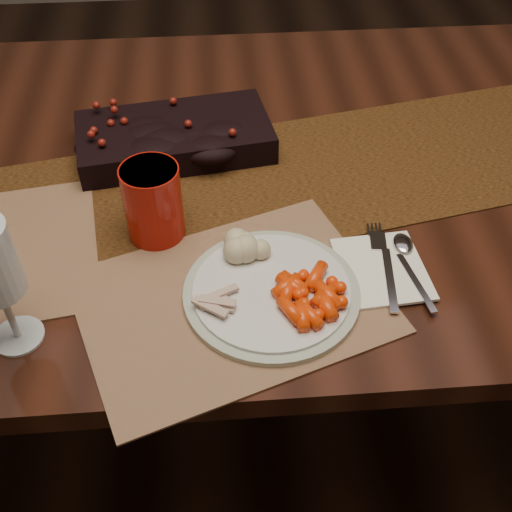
{
  "coord_description": "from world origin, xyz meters",
  "views": [
    {
      "loc": [
        -0.09,
        -0.94,
        1.44
      ],
      "look_at": [
        -0.04,
        -0.29,
        0.8
      ],
      "focal_mm": 45.0,
      "sensor_mm": 36.0,
      "label": 1
    }
  ],
  "objects": [
    {
      "name": "turkey_shreds",
      "position": [
        -0.1,
        -0.35,
        0.78
      ],
      "size": [
        0.07,
        0.06,
        0.02
      ],
      "primitive_type": null,
      "rotation": [
        0.0,
        0.0,
        0.01
      ],
      "color": "tan",
      "rests_on": "dinner_plate"
    },
    {
      "name": "floor",
      "position": [
        0.0,
        0.0,
        0.0
      ],
      "size": [
        5.0,
        5.0,
        0.0
      ],
      "primitive_type": "plane",
      "color": "black",
      "rests_on": "ground"
    },
    {
      "name": "placemat_main",
      "position": [
        -0.07,
        -0.33,
        0.75
      ],
      "size": [
        0.5,
        0.43,
        0.0
      ],
      "primitive_type": "cube",
      "rotation": [
        0.0,
        0.0,
        0.34
      ],
      "color": "#9D6B39",
      "rests_on": "dining_table"
    },
    {
      "name": "spoon",
      "position": [
        0.19,
        -0.3,
        0.76
      ],
      "size": [
        0.06,
        0.15,
        0.0
      ],
      "primitive_type": null,
      "rotation": [
        0.0,
        0.0,
        0.19
      ],
      "color": "silver",
      "rests_on": "napkin"
    },
    {
      "name": "dining_table",
      "position": [
        0.0,
        0.0,
        0.38
      ],
      "size": [
        1.8,
        1.0,
        0.75
      ],
      "primitive_type": "cube",
      "color": "black",
      "rests_on": "floor"
    },
    {
      "name": "dinner_plate",
      "position": [
        -0.02,
        -0.33,
        0.76
      ],
      "size": [
        0.32,
        0.32,
        0.01
      ],
      "primitive_type": "cylinder",
      "rotation": [
        0.0,
        0.0,
        0.31
      ],
      "color": "silver",
      "rests_on": "placemat_main"
    },
    {
      "name": "red_cup",
      "position": [
        -0.18,
        -0.18,
        0.82
      ],
      "size": [
        0.1,
        0.1,
        0.12
      ],
      "primitive_type": "cylinder",
      "rotation": [
        0.0,
        0.0,
        -0.15
      ],
      "color": "#A5140A",
      "rests_on": "placemat_main"
    },
    {
      "name": "baby_carrots",
      "position": [
        0.02,
        -0.36,
        0.78
      ],
      "size": [
        0.13,
        0.11,
        0.02
      ],
      "primitive_type": null,
      "rotation": [
        0.0,
        0.0,
        -0.16
      ],
      "color": "#EF3807",
      "rests_on": "dinner_plate"
    },
    {
      "name": "napkin",
      "position": [
        0.15,
        -0.29,
        0.76
      ],
      "size": [
        0.14,
        0.15,
        0.01
      ],
      "primitive_type": "cube",
      "rotation": [
        0.0,
        0.0,
        0.08
      ],
      "color": "white",
      "rests_on": "placemat_main"
    },
    {
      "name": "centerpiece",
      "position": [
        -0.16,
        0.04,
        0.79
      ],
      "size": [
        0.37,
        0.23,
        0.07
      ],
      "primitive_type": null,
      "rotation": [
        0.0,
        0.0,
        0.15
      ],
      "color": "black",
      "rests_on": "table_runner"
    },
    {
      "name": "mashed_potatoes",
      "position": [
        -0.04,
        -0.25,
        0.79
      ],
      "size": [
        0.09,
        0.08,
        0.04
      ],
      "primitive_type": null,
      "rotation": [
        0.0,
        0.0,
        -0.22
      ],
      "color": "beige",
      "rests_on": "dinner_plate"
    },
    {
      "name": "fork",
      "position": [
        0.16,
        -0.3,
        0.76
      ],
      "size": [
        0.04,
        0.16,
        0.0
      ],
      "primitive_type": null,
      "rotation": [
        0.0,
        0.0,
        -0.12
      ],
      "color": "silver",
      "rests_on": "napkin"
    },
    {
      "name": "table_runner",
      "position": [
        0.05,
        -0.06,
        0.75
      ],
      "size": [
        1.69,
        0.66,
        0.0
      ],
      "primitive_type": "cube",
      "rotation": [
        0.0,
        0.0,
        0.2
      ],
      "color": "#392409",
      "rests_on": "dining_table"
    }
  ]
}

